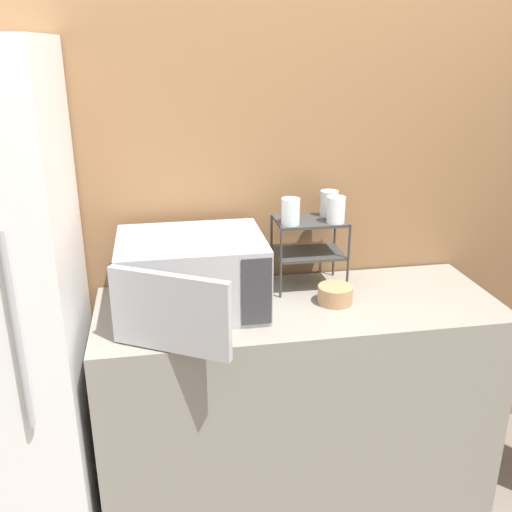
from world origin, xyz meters
name	(u,v)px	position (x,y,z in m)	size (l,w,h in m)	color
wall_back	(282,194)	(0.00, 0.65, 1.30)	(8.00, 0.06, 2.60)	olive
counter	(296,400)	(0.00, 0.31, 0.46)	(1.63, 0.61, 0.93)	gray
microwave	(191,275)	(-0.43, 0.33, 1.08)	(0.58, 0.68, 0.29)	#ADADB2
dish_rack	(309,239)	(0.08, 0.48, 1.15)	(0.30, 0.20, 0.30)	#333333
glass_front_left	(291,211)	(-0.01, 0.43, 1.28)	(0.08, 0.08, 0.11)	silver
glass_back_right	(329,203)	(0.18, 0.52, 1.28)	(0.08, 0.08, 0.11)	silver
glass_front_right	(336,210)	(0.17, 0.42, 1.28)	(0.08, 0.08, 0.11)	silver
bowl	(335,295)	(0.15, 0.29, 0.96)	(0.14, 0.14, 0.07)	#AD7F56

